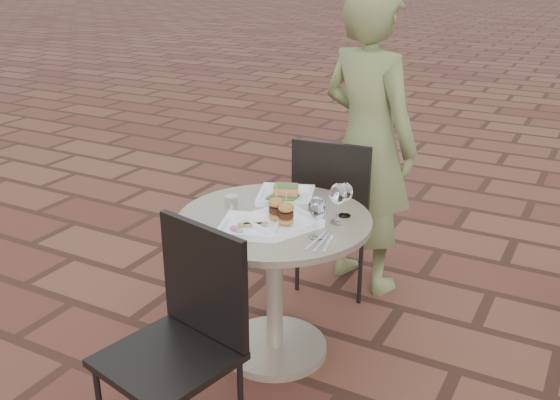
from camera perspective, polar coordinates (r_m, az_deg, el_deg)
The scene contains 13 objects.
ground at distance 3.42m, azimuth 1.95°, elevation -11.31°, with size 60.00×60.00×0.00m, color brown.
cafe_table at distance 2.97m, azimuth -0.51°, elevation -5.93°, with size 0.90×0.90×0.73m.
chair_far at distance 3.53m, azimuth 5.10°, elevation -0.27°, with size 0.48×0.48×0.93m.
chair_near at distance 2.43m, azimuth -8.69°, elevation -11.30°, with size 0.52×0.52×0.93m.
diner at distance 3.55m, azimuth 8.04°, elevation 5.17°, with size 0.63×0.42×1.74m, color #636B3A.
plate_salmon at distance 3.08m, azimuth 0.53°, elevation 0.48°, with size 0.34×0.34×0.07m.
plate_sliders at distance 2.78m, azimuth 0.11°, elevation -1.62°, with size 0.37×0.37×0.18m.
plate_tuna at distance 2.74m, azimuth -2.78°, elevation -2.39°, with size 0.32×0.32×0.03m.
wine_glass_right at distance 2.62m, azimuth 3.43°, elevation -0.82°, with size 0.08×0.08×0.19m.
wine_glass_mid at distance 2.85m, azimuth 5.99°, elevation 0.67°, with size 0.07×0.07×0.16m.
wine_glass_far at distance 2.77m, azimuth 5.33°, elevation 0.46°, with size 0.08×0.08×0.19m.
steel_ramekin at distance 3.01m, azimuth -4.47°, elevation -0.04°, with size 0.06×0.06×0.05m, color silver.
cutlery_set at distance 2.63m, azimuth 3.90°, elevation -3.79°, with size 0.10×0.22×0.00m, color silver, non-canonical shape.
Camera 1 is at (1.27, -2.58, 1.86)m, focal length 40.00 mm.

